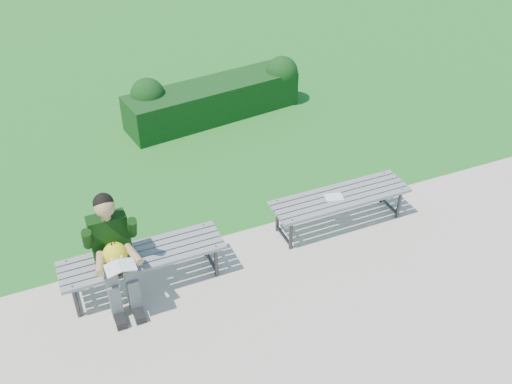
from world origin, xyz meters
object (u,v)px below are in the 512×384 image
object	(u,v)px
hedge	(214,97)
bench_left	(143,258)
paper_sheet	(334,197)
seated_boy	(113,250)
bench_right	(340,199)

from	to	relation	value
hedge	bench_left	bearing A→B (deg)	-120.98
bench_left	paper_sheet	distance (m)	2.45
seated_boy	paper_sheet	bearing A→B (deg)	3.75
bench_left	paper_sheet	size ratio (longest dim) A/B	7.16
bench_right	seated_boy	bearing A→B (deg)	-176.38
bench_right	seated_boy	world-z (taller)	seated_boy
hedge	seated_boy	world-z (taller)	seated_boy
bench_left	seated_boy	distance (m)	0.43
bench_left	bench_right	xyz separation A→B (m)	(2.55, 0.08, 0.00)
seated_boy	bench_left	bearing A→B (deg)	17.85
hedge	paper_sheet	distance (m)	3.49
bench_left	bench_right	size ratio (longest dim) A/B	1.00
hedge	seated_boy	size ratio (longest dim) A/B	2.40
bench_right	paper_sheet	size ratio (longest dim) A/B	7.16
hedge	bench_right	xyz separation A→B (m)	(0.42, -3.47, 0.06)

